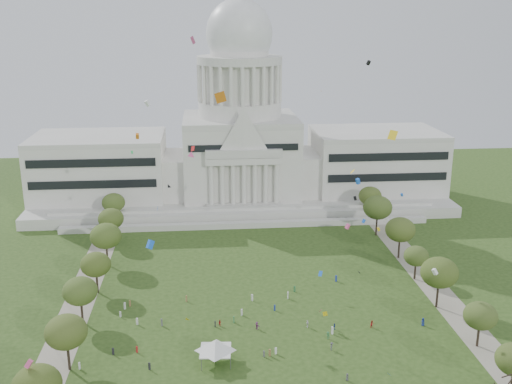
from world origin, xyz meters
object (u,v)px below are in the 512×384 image
at_px(big_bare_tree, 502,383).
at_px(person_0, 423,322).
at_px(event_tent, 215,346).
at_px(capitol, 240,147).

relative_size(big_bare_tree, person_0, 6.32).
bearing_deg(person_0, big_bare_tree, -27.85).
bearing_deg(event_tent, big_bare_tree, -26.19).
bearing_deg(big_bare_tree, event_tent, 153.81).
distance_m(capitol, event_tent, 118.61).
distance_m(big_bare_tree, person_0, 37.27).
height_order(big_bare_tree, person_0, big_bare_tree).
bearing_deg(capitol, person_0, -70.47).
distance_m(capitol, big_bare_tree, 147.23).
xyz_separation_m(big_bare_tree, person_0, (-0.71, 36.47, -7.66)).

